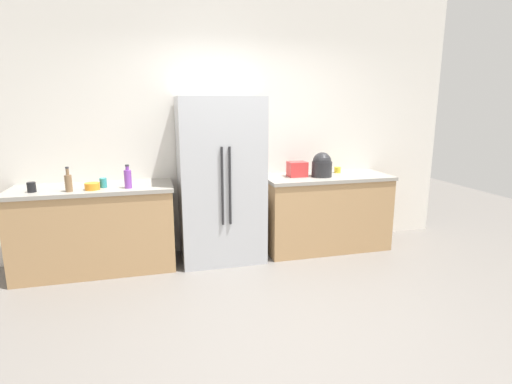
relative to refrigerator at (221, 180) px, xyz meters
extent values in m
plane|color=slate|center=(0.22, -1.48, -0.91)|extent=(11.09, 11.09, 0.00)
cube|color=silver|center=(0.22, 0.39, 0.63)|extent=(5.55, 0.10, 3.08)
cube|color=tan|center=(-1.34, 0.02, -0.48)|extent=(1.59, 0.62, 0.86)
cube|color=gray|center=(-1.34, 0.02, -0.03)|extent=(1.62, 0.65, 0.04)
cube|color=tan|center=(1.28, 0.02, -0.48)|extent=(1.48, 0.62, 0.86)
cube|color=gray|center=(1.28, 0.02, -0.03)|extent=(1.51, 0.65, 0.04)
cube|color=#B2B5BA|center=(0.00, 0.00, 0.00)|extent=(0.91, 0.64, 1.82)
cylinder|color=#262628|center=(-0.04, -0.33, 0.00)|extent=(0.02, 0.02, 0.82)
cylinder|color=#262628|center=(0.04, -0.33, 0.00)|extent=(0.02, 0.02, 0.82)
cube|color=red|center=(0.92, 0.05, 0.08)|extent=(0.21, 0.17, 0.17)
cylinder|color=#262628|center=(1.20, -0.03, 0.08)|extent=(0.24, 0.24, 0.18)
sphere|color=#262628|center=(1.20, -0.03, 0.17)|extent=(0.22, 0.22, 0.22)
cylinder|color=brown|center=(-1.52, -0.17, 0.08)|extent=(0.07, 0.07, 0.16)
cylinder|color=brown|center=(-1.52, -0.17, 0.19)|extent=(0.03, 0.03, 0.06)
cylinder|color=#333338|center=(-1.52, -0.17, 0.23)|extent=(0.03, 0.03, 0.02)
cylinder|color=purple|center=(-0.97, -0.14, 0.09)|extent=(0.07, 0.07, 0.18)
cylinder|color=purple|center=(-0.97, -0.14, 0.20)|extent=(0.03, 0.03, 0.04)
cylinder|color=#333338|center=(-0.97, -0.14, 0.23)|extent=(0.04, 0.04, 0.02)
cylinder|color=black|center=(-1.87, -0.10, 0.04)|extent=(0.08, 0.08, 0.10)
cylinder|color=yellow|center=(1.50, 0.18, 0.03)|extent=(0.08, 0.08, 0.07)
cylinder|color=teal|center=(-1.22, -0.05, 0.04)|extent=(0.07, 0.07, 0.10)
cylinder|color=orange|center=(-1.32, -0.13, 0.03)|extent=(0.14, 0.14, 0.07)
camera|label=1|loc=(-0.73, -4.30, 0.82)|focal=28.03mm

